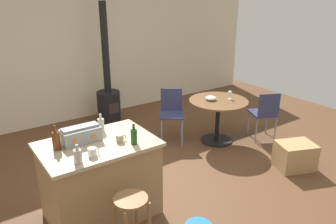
{
  "coord_description": "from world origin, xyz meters",
  "views": [
    {
      "loc": [
        -2.44,
        -3.21,
        2.47
      ],
      "look_at": [
        0.09,
        0.42,
        0.81
      ],
      "focal_mm": 35.74,
      "sensor_mm": 36.0,
      "label": 1
    }
  ],
  "objects_px": {
    "serving_bowl": "(211,98)",
    "bottle_1": "(134,136)",
    "toolbox": "(81,135)",
    "cardboard_box": "(295,156)",
    "folding_chair_near": "(265,112)",
    "cup_0": "(92,152)",
    "cup_1": "(120,138)",
    "wood_stove": "(108,96)",
    "bottle_2": "(101,125)",
    "kitchen_island": "(100,179)",
    "wooden_stool": "(131,213)",
    "folding_chair_far": "(171,111)",
    "dining_table": "(218,110)",
    "wine_glass": "(230,93)",
    "bottle_0": "(56,140)",
    "bottle_3": "(78,156)"
  },
  "relations": [
    {
      "from": "dining_table",
      "to": "wood_stove",
      "type": "bearing_deg",
      "value": 121.12
    },
    {
      "from": "wooden_stool",
      "to": "bottle_2",
      "type": "xyz_separation_m",
      "value": [
        0.17,
        0.99,
        0.53
      ]
    },
    {
      "from": "kitchen_island",
      "to": "wood_stove",
      "type": "relative_size",
      "value": 0.54
    },
    {
      "from": "dining_table",
      "to": "cup_0",
      "type": "distance_m",
      "value": 2.78
    },
    {
      "from": "folding_chair_near",
      "to": "wooden_stool",
      "type": "bearing_deg",
      "value": -161.99
    },
    {
      "from": "cardboard_box",
      "to": "folding_chair_far",
      "type": "bearing_deg",
      "value": 116.58
    },
    {
      "from": "kitchen_island",
      "to": "cardboard_box",
      "type": "relative_size",
      "value": 2.39
    },
    {
      "from": "kitchen_island",
      "to": "bottle_1",
      "type": "distance_m",
      "value": 0.67
    },
    {
      "from": "kitchen_island",
      "to": "cup_1",
      "type": "height_order",
      "value": "cup_1"
    },
    {
      "from": "cup_0",
      "to": "cardboard_box",
      "type": "distance_m",
      "value": 3.0
    },
    {
      "from": "serving_bowl",
      "to": "bottle_0",
      "type": "bearing_deg",
      "value": -165.87
    },
    {
      "from": "folding_chair_near",
      "to": "cardboard_box",
      "type": "height_order",
      "value": "folding_chair_near"
    },
    {
      "from": "kitchen_island",
      "to": "wine_glass",
      "type": "distance_m",
      "value": 2.73
    },
    {
      "from": "wooden_stool",
      "to": "folding_chair_near",
      "type": "distance_m",
      "value": 3.28
    },
    {
      "from": "wood_stove",
      "to": "bottle_0",
      "type": "distance_m",
      "value": 3.03
    },
    {
      "from": "folding_chair_near",
      "to": "toolbox",
      "type": "relative_size",
      "value": 2.1
    },
    {
      "from": "folding_chair_far",
      "to": "bottle_0",
      "type": "distance_m",
      "value": 2.53
    },
    {
      "from": "folding_chair_far",
      "to": "cardboard_box",
      "type": "bearing_deg",
      "value": -63.42
    },
    {
      "from": "toolbox",
      "to": "bottle_2",
      "type": "height_order",
      "value": "bottle_2"
    },
    {
      "from": "bottle_3",
      "to": "kitchen_island",
      "type": "bearing_deg",
      "value": 42.85
    },
    {
      "from": "folding_chair_far",
      "to": "bottle_1",
      "type": "bearing_deg",
      "value": -136.51
    },
    {
      "from": "serving_bowl",
      "to": "bottle_1",
      "type": "bearing_deg",
      "value": -153.01
    },
    {
      "from": "wooden_stool",
      "to": "bottle_2",
      "type": "height_order",
      "value": "bottle_2"
    },
    {
      "from": "kitchen_island",
      "to": "cup_0",
      "type": "xyz_separation_m",
      "value": [
        -0.16,
        -0.25,
        0.49
      ]
    },
    {
      "from": "kitchen_island",
      "to": "cardboard_box",
      "type": "xyz_separation_m",
      "value": [
        2.73,
        -0.62,
        -0.26
      ]
    },
    {
      "from": "wood_stove",
      "to": "bottle_2",
      "type": "height_order",
      "value": "wood_stove"
    },
    {
      "from": "serving_bowl",
      "to": "cardboard_box",
      "type": "relative_size",
      "value": 0.35
    },
    {
      "from": "bottle_3",
      "to": "serving_bowl",
      "type": "relative_size",
      "value": 1.05
    },
    {
      "from": "dining_table",
      "to": "bottle_3",
      "type": "xyz_separation_m",
      "value": [
        -2.75,
        -1.0,
        0.42
      ]
    },
    {
      "from": "kitchen_island",
      "to": "cup_0",
      "type": "distance_m",
      "value": 0.57
    },
    {
      "from": "wooden_stool",
      "to": "bottle_1",
      "type": "distance_m",
      "value": 0.79
    },
    {
      "from": "toolbox",
      "to": "cup_0",
      "type": "distance_m",
      "value": 0.37
    },
    {
      "from": "wine_glass",
      "to": "cardboard_box",
      "type": "relative_size",
      "value": 0.28
    },
    {
      "from": "cup_0",
      "to": "wine_glass",
      "type": "height_order",
      "value": "cup_0"
    },
    {
      "from": "bottle_1",
      "to": "bottle_3",
      "type": "bearing_deg",
      "value": -174.9
    },
    {
      "from": "dining_table",
      "to": "serving_bowl",
      "type": "height_order",
      "value": "serving_bowl"
    },
    {
      "from": "bottle_0",
      "to": "kitchen_island",
      "type": "bearing_deg",
      "value": -13.15
    },
    {
      "from": "folding_chair_far",
      "to": "bottle_0",
      "type": "bearing_deg",
      "value": -153.81
    },
    {
      "from": "wine_glass",
      "to": "cup_1",
      "type": "bearing_deg",
      "value": -162.58
    },
    {
      "from": "wood_stove",
      "to": "bottle_2",
      "type": "bearing_deg",
      "value": -116.63
    },
    {
      "from": "wooden_stool",
      "to": "wine_glass",
      "type": "height_order",
      "value": "wine_glass"
    },
    {
      "from": "folding_chair_near",
      "to": "cup_0",
      "type": "bearing_deg",
      "value": -170.73
    },
    {
      "from": "bottle_0",
      "to": "bottle_2",
      "type": "relative_size",
      "value": 1.24
    },
    {
      "from": "folding_chair_near",
      "to": "cup_1",
      "type": "height_order",
      "value": "cup_1"
    },
    {
      "from": "folding_chair_near",
      "to": "cup_0",
      "type": "xyz_separation_m",
      "value": [
        -3.27,
        -0.53,
        0.44
      ]
    },
    {
      "from": "toolbox",
      "to": "cardboard_box",
      "type": "relative_size",
      "value": 0.8
    },
    {
      "from": "bottle_1",
      "to": "bottle_2",
      "type": "height_order",
      "value": "bottle_1"
    },
    {
      "from": "kitchen_island",
      "to": "folding_chair_near",
      "type": "distance_m",
      "value": 3.13
    },
    {
      "from": "folding_chair_far",
      "to": "toolbox",
      "type": "height_order",
      "value": "toolbox"
    },
    {
      "from": "bottle_0",
      "to": "cup_1",
      "type": "xyz_separation_m",
      "value": [
        0.62,
        -0.2,
        -0.06
      ]
    }
  ]
}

